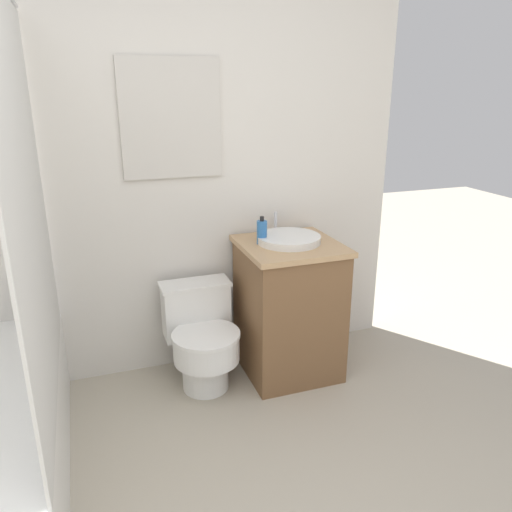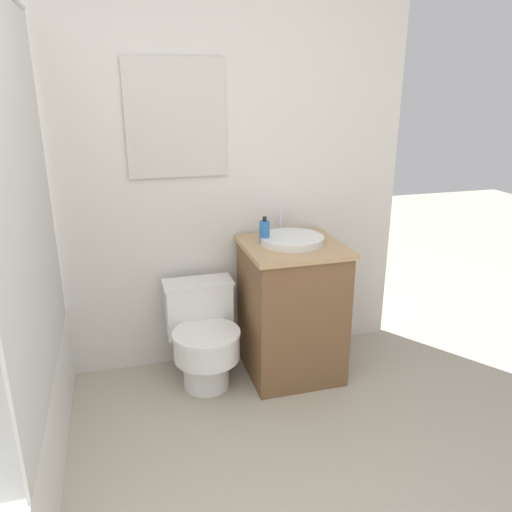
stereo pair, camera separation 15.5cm
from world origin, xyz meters
TOP-DOWN VIEW (x-y plane):
  - wall_back at (0.01, 1.96)m, footprint 3.22×0.07m
  - toilet at (0.31, 1.67)m, footprint 0.40×0.51m
  - vanity at (0.83, 1.65)m, footprint 0.55×0.55m
  - sink at (0.83, 1.67)m, footprint 0.36×0.39m
  - soap_bottle at (0.68, 1.69)m, footprint 0.06×0.06m

SIDE VIEW (x-z plane):
  - toilet at x=0.31m, z-range 0.00..0.58m
  - vanity at x=0.83m, z-range 0.00..0.80m
  - sink at x=0.83m, z-range 0.75..0.88m
  - soap_bottle at x=0.68m, z-range 0.79..0.94m
  - wall_back at x=0.01m, z-range 0.00..2.50m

